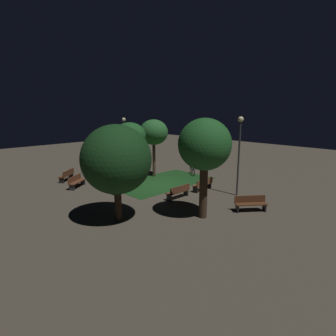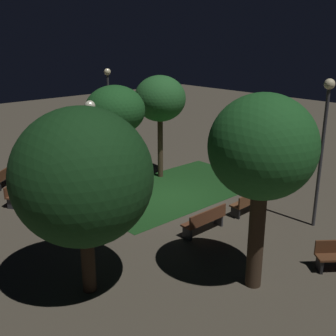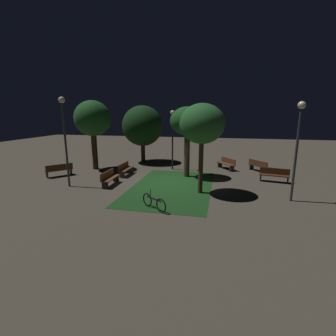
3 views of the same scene
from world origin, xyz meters
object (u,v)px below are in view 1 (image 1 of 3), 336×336
(bench_path_side, at_px, (203,184))
(lamp_post_plaza_west, at_px, (239,144))
(bench_near_trees, at_px, (93,169))
(tree_tall_center, at_px, (154,133))
(bench_by_lamp, at_px, (67,175))
(tree_near_wall, at_px, (130,137))
(lamp_post_path_center, at_px, (118,151))
(bench_corner, at_px, (76,181))
(bicycle, at_px, (192,171))
(bench_back_row, at_px, (251,203))
(tree_lawn_side, at_px, (116,160))
(tree_back_left, at_px, (205,146))
(lamp_post_plaza_east, at_px, (124,134))
(bench_front_right, at_px, (179,191))

(bench_path_side, bearing_deg, lamp_post_plaza_west, -70.92)
(bench_near_trees, relative_size, tree_tall_center, 0.38)
(bench_by_lamp, xyz_separation_m, tree_near_wall, (2.56, -5.13, 3.25))
(bench_near_trees, distance_m, lamp_post_path_center, 7.88)
(bench_corner, bearing_deg, bicycle, -19.98)
(tree_near_wall, bearing_deg, bench_back_row, -77.89)
(bench_near_trees, distance_m, tree_lawn_side, 11.52)
(tree_back_left, height_order, tree_near_wall, tree_back_left)
(bench_back_row, xyz_separation_m, lamp_post_plaza_east, (1.83, 14.60, 2.81))
(bench_by_lamp, relative_size, bench_near_trees, 0.92)
(bench_back_row, bearing_deg, lamp_post_plaza_east, 82.84)
(tree_lawn_side, bearing_deg, bicycle, 20.64)
(tree_near_wall, xyz_separation_m, tree_lawn_side, (-4.26, -4.58, -0.50))
(bench_front_right, bearing_deg, tree_back_left, -113.92)
(bench_front_right, height_order, tree_lawn_side, tree_lawn_side)
(tree_back_left, distance_m, tree_near_wall, 7.45)
(tree_near_wall, distance_m, lamp_post_plaza_east, 6.95)
(tree_lawn_side, relative_size, lamp_post_plaza_west, 0.95)
(tree_back_left, height_order, lamp_post_path_center, tree_back_left)
(tree_near_wall, bearing_deg, bench_front_right, -82.41)
(bench_front_right, xyz_separation_m, lamp_post_plaza_east, (3.13, 10.19, 2.81))
(bench_corner, distance_m, tree_back_left, 10.93)
(tree_near_wall, bearing_deg, lamp_post_plaza_west, -59.32)
(tree_tall_center, distance_m, lamp_post_path_center, 6.07)
(tree_lawn_side, distance_m, lamp_post_plaza_east, 13.14)
(tree_back_left, bearing_deg, lamp_post_plaza_east, 71.28)
(tree_near_wall, distance_m, tree_lawn_side, 6.27)
(tree_near_wall, relative_size, lamp_post_plaza_east, 0.98)
(tree_near_wall, relative_size, tree_lawn_side, 0.96)
(lamp_post_plaza_west, bearing_deg, tree_tall_center, 93.59)
(bench_by_lamp, xyz_separation_m, bicycle, (8.85, -5.73, -0.14))
(tree_near_wall, distance_m, lamp_post_path_center, 2.52)
(tree_back_left, relative_size, tree_lawn_side, 1.06)
(bench_by_lamp, bearing_deg, lamp_post_plaza_east, 6.67)
(tree_tall_center, distance_m, lamp_post_plaza_east, 4.64)
(tree_lawn_side, bearing_deg, tree_back_left, -39.11)
(bicycle, bearing_deg, bench_by_lamp, 147.07)
(tree_near_wall, bearing_deg, lamp_post_path_center, -144.51)
(tree_tall_center, xyz_separation_m, bicycle, (2.87, -1.86, -3.42))
(tree_back_left, distance_m, bicycle, 10.43)
(bench_path_side, relative_size, lamp_post_path_center, 0.40)
(bench_corner, xyz_separation_m, lamp_post_plaza_west, (6.86, -9.35, 3.01))
(tree_tall_center, height_order, bicycle, tree_tall_center)
(bicycle, bearing_deg, tree_tall_center, 147.12)
(bench_by_lamp, height_order, tree_lawn_side, tree_lawn_side)
(bench_path_side, bearing_deg, bench_front_right, -180.00)
(bench_near_trees, bearing_deg, bench_back_row, -83.16)
(bench_path_side, xyz_separation_m, tree_tall_center, (0.29, 5.58, 3.28))
(lamp_post_plaza_west, distance_m, bicycle, 7.17)
(bench_front_right, distance_m, tree_tall_center, 7.07)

